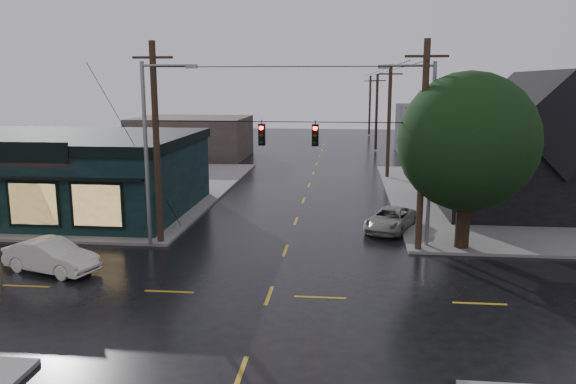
# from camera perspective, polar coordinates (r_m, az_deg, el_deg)

# --- Properties ---
(ground_plane) EXTENTS (160.00, 160.00, 0.00)m
(ground_plane) POSITION_cam_1_polar(r_m,az_deg,el_deg) (22.25, -1.95, -10.47)
(ground_plane) COLOR black
(sidewalk_nw) EXTENTS (28.00, 28.00, 0.15)m
(sidewalk_nw) POSITION_cam_1_polar(r_m,az_deg,el_deg) (47.20, -23.20, 0.31)
(sidewalk_nw) COLOR slate
(sidewalk_nw) RESTS_ON ground
(pizza_shop) EXTENTS (16.30, 12.34, 4.90)m
(pizza_shop) POSITION_cam_1_polar(r_m,az_deg,el_deg) (38.32, -21.99, 1.86)
(pizza_shop) COLOR black
(pizza_shop) RESTS_ON ground
(ne_building) EXTENTS (12.60, 11.60, 8.75)m
(ne_building) POSITION_cam_1_polar(r_m,az_deg,el_deg) (39.59, 23.79, 4.79)
(ne_building) COLOR black
(ne_building) RESTS_ON ground
(corner_tree) EXTENTS (6.70, 6.70, 8.59)m
(corner_tree) POSITION_cam_1_polar(r_m,az_deg,el_deg) (28.25, 17.79, 4.86)
(corner_tree) COLOR black
(corner_tree) RESTS_ON ground
(utility_pole_nw) EXTENTS (2.00, 0.32, 10.15)m
(utility_pole_nw) POSITION_cam_1_polar(r_m,az_deg,el_deg) (29.72, -12.78, -5.15)
(utility_pole_nw) COLOR #312415
(utility_pole_nw) RESTS_ON ground
(utility_pole_ne) EXTENTS (2.00, 0.32, 10.15)m
(utility_pole_ne) POSITION_cam_1_polar(r_m,az_deg,el_deg) (28.45, 13.04, -5.90)
(utility_pole_ne) COLOR #312415
(utility_pole_ne) RESTS_ON ground
(utility_pole_far_a) EXTENTS (2.00, 0.32, 9.65)m
(utility_pole_far_a) POSITION_cam_1_polar(r_m,az_deg,el_deg) (49.32, 10.02, 1.38)
(utility_pole_far_a) COLOR #312415
(utility_pole_far_a) RESTS_ON ground
(utility_pole_far_b) EXTENTS (2.00, 0.32, 9.15)m
(utility_pole_far_b) POSITION_cam_1_polar(r_m,az_deg,el_deg) (69.08, 8.87, 4.17)
(utility_pole_far_b) COLOR #312415
(utility_pole_far_b) RESTS_ON ground
(utility_pole_far_c) EXTENTS (2.00, 0.32, 9.15)m
(utility_pole_far_c) POSITION_cam_1_polar(r_m,az_deg,el_deg) (88.95, 8.23, 5.71)
(utility_pole_far_c) COLOR #312415
(utility_pole_far_c) RESTS_ON ground
(span_signal_assembly) EXTENTS (13.00, 0.48, 1.23)m
(span_signal_assembly) POSITION_cam_1_polar(r_m,az_deg,el_deg) (27.25, 0.03, 5.88)
(span_signal_assembly) COLOR black
(span_signal_assembly) RESTS_ON ground
(streetlight_nw) EXTENTS (5.40, 0.30, 9.15)m
(streetlight_nw) POSITION_cam_1_polar(r_m,az_deg,el_deg) (29.18, -13.77, -5.50)
(streetlight_nw) COLOR gray
(streetlight_nw) RESTS_ON ground
(streetlight_ne) EXTENTS (5.40, 0.30, 9.15)m
(streetlight_ne) POSITION_cam_1_polar(r_m,az_deg,el_deg) (29.18, 13.85, -5.51)
(streetlight_ne) COLOR gray
(streetlight_ne) RESTS_ON ground
(bg_building_west) EXTENTS (12.00, 10.00, 4.40)m
(bg_building_west) POSITION_cam_1_polar(r_m,az_deg,el_deg) (63.09, -9.71, 5.50)
(bg_building_west) COLOR #3F332D
(bg_building_west) RESTS_ON ground
(bg_building_east) EXTENTS (14.00, 12.00, 5.60)m
(bg_building_east) POSITION_cam_1_polar(r_m,az_deg,el_deg) (67.02, 17.25, 6.00)
(bg_building_east) COLOR #25252A
(bg_building_east) RESTS_ON ground
(sedan_cream) EXTENTS (4.60, 2.75, 1.43)m
(sedan_cream) POSITION_cam_1_polar(r_m,az_deg,el_deg) (26.72, -22.93, -6.02)
(sedan_cream) COLOR beige
(sedan_cream) RESTS_ON ground
(suv_silver) EXTENTS (3.50, 4.90, 1.24)m
(suv_silver) POSITION_cam_1_polar(r_m,az_deg,el_deg) (31.98, 10.36, -2.76)
(suv_silver) COLOR gray
(suv_silver) RESTS_ON ground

